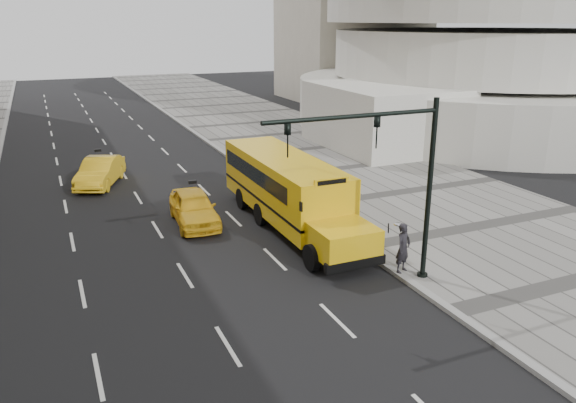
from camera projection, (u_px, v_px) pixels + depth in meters
name	position (u px, v px, depth m)	size (l,w,h in m)	color
ground	(180.00, 226.00, 24.91)	(140.00, 140.00, 0.00)	black
sidewalk_museum	(405.00, 193.00, 29.48)	(12.00, 140.00, 0.15)	gray
curb_museum	(302.00, 207.00, 27.18)	(0.30, 140.00, 0.15)	gray
school_bus	(287.00, 186.00, 24.73)	(2.96, 11.56, 3.19)	yellow
taxi_near	(194.00, 208.00, 25.04)	(1.78, 4.42, 1.50)	yellow
taxi_far	(100.00, 172.00, 30.82)	(1.62, 4.63, 1.53)	yellow
pedestrian	(403.00, 248.00, 19.86)	(0.66, 0.44, 1.82)	black
traffic_signal	(395.00, 172.00, 18.03)	(6.18, 0.36, 6.40)	black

